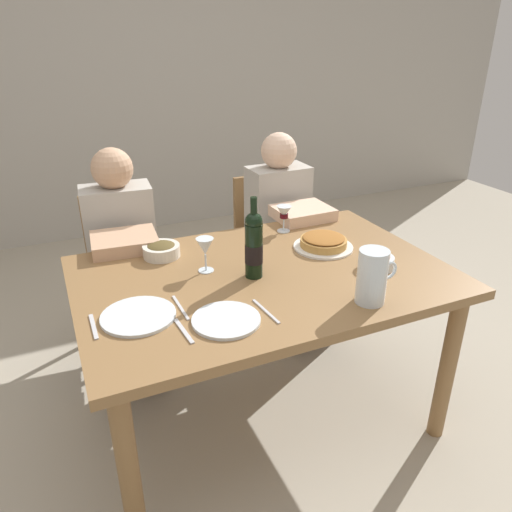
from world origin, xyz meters
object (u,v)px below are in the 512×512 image
(water_pitcher, at_px, (372,280))
(dinner_plate_right_setting, at_px, (138,316))
(baked_tart, at_px, (323,242))
(chair_left, at_px, (123,264))
(dining_table, at_px, (263,292))
(wine_glass_left_diner, at_px, (284,213))
(diner_left, at_px, (125,262))
(wine_glass_right_diner, at_px, (205,248))
(diner_right, at_px, (287,233))
(olive_bowl, at_px, (161,250))
(salad_bowl, at_px, (377,261))
(dinner_plate_left_setting, at_px, (226,320))
(wine_bottle, at_px, (254,245))
(chair_right, at_px, (268,237))

(water_pitcher, relative_size, dinner_plate_right_setting, 0.79)
(baked_tart, relative_size, chair_left, 0.31)
(dining_table, xyz_separation_m, wine_glass_left_diner, (0.28, 0.37, 0.19))
(baked_tart, distance_m, diner_left, 0.99)
(baked_tart, bearing_deg, diner_left, 146.73)
(wine_glass_left_diner, xyz_separation_m, wine_glass_right_diner, (-0.49, -0.26, 0.01))
(wine_glass_left_diner, xyz_separation_m, diner_right, (0.17, 0.29, -0.24))
(diner_right, bearing_deg, water_pitcher, 78.08)
(olive_bowl, height_order, dinner_plate_right_setting, olive_bowl)
(salad_bowl, distance_m, dinner_plate_left_setting, 0.73)
(water_pitcher, relative_size, diner_left, 0.18)
(chair_left, bearing_deg, baked_tart, 140.70)
(chair_left, bearing_deg, water_pitcher, 123.80)
(olive_bowl, bearing_deg, wine_glass_left_diner, 3.95)
(wine_bottle, xyz_separation_m, dinner_plate_right_setting, (-0.49, -0.12, -0.13))
(water_pitcher, distance_m, olive_bowl, 0.92)
(wine_bottle, xyz_separation_m, diner_right, (0.50, 0.67, -0.28))
(dining_table, xyz_separation_m, wine_bottle, (-0.05, -0.01, 0.23))
(dining_table, distance_m, salad_bowl, 0.49)
(chair_left, bearing_deg, wine_glass_left_diner, 149.29)
(dining_table, height_order, dinner_plate_left_setting, dinner_plate_left_setting)
(dinner_plate_right_setting, bearing_deg, diner_right, 38.50)
(salad_bowl, relative_size, wine_glass_right_diner, 0.93)
(salad_bowl, bearing_deg, wine_glass_left_diner, 107.89)
(dining_table, xyz_separation_m, baked_tart, (0.35, 0.11, 0.12))
(salad_bowl, distance_m, olive_bowl, 0.93)
(dining_table, height_order, water_pitcher, water_pitcher)
(dinner_plate_left_setting, distance_m, chair_left, 1.21)
(water_pitcher, bearing_deg, salad_bowl, 47.94)
(salad_bowl, distance_m, dinner_plate_right_setting, 0.99)
(wine_glass_right_diner, relative_size, chair_left, 0.17)
(olive_bowl, relative_size, wine_glass_left_diner, 1.23)
(water_pitcher, distance_m, baked_tart, 0.50)
(baked_tart, height_order, salad_bowl, salad_bowl)
(baked_tart, height_order, diner_right, diner_right)
(dinner_plate_right_setting, height_order, chair_right, chair_right)
(wine_glass_left_diner, bearing_deg, chair_left, 144.60)
(dinner_plate_left_setting, bearing_deg, olive_bowl, 96.56)
(salad_bowl, distance_m, chair_left, 1.40)
(wine_bottle, distance_m, olive_bowl, 0.46)
(dining_table, relative_size, chair_right, 1.72)
(water_pitcher, height_order, wine_glass_right_diner, water_pitcher)
(salad_bowl, bearing_deg, diner_left, 138.56)
(water_pitcher, bearing_deg, wine_glass_left_diner, 88.02)
(wine_glass_left_diner, height_order, diner_left, diner_left)
(dinner_plate_right_setting, bearing_deg, salad_bowl, -1.27)
(dinner_plate_right_setting, relative_size, chair_right, 0.30)
(wine_glass_right_diner, bearing_deg, diner_left, 114.92)
(chair_left, relative_size, diner_right, 0.75)
(dinner_plate_right_setting, distance_m, chair_right, 1.45)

